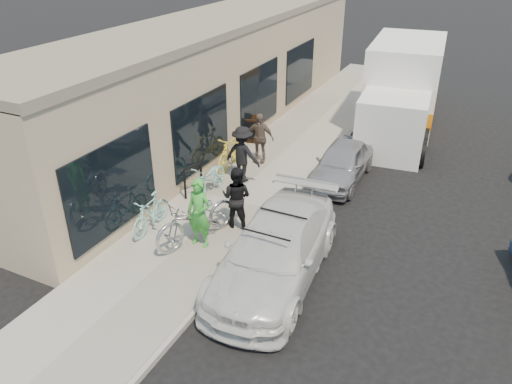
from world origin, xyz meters
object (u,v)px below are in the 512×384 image
(sandwich_board, at_px, (252,130))
(sedan_white, at_px, (275,251))
(bystander_a, at_px, (243,154))
(sedan_silver, at_px, (342,163))
(bystander_b, at_px, (259,138))
(cruiser_bike_a, at_px, (150,213))
(man_standing, at_px, (237,197))
(tandem_bike, at_px, (197,218))
(moving_truck, at_px, (401,93))
(woman_rider, at_px, (199,213))
(bike_rack, at_px, (193,177))
(cruiser_bike_c, at_px, (231,151))
(cruiser_bike_b, at_px, (210,179))

(sandwich_board, xyz_separation_m, sedan_white, (3.83, -6.57, 0.07))
(sedan_white, relative_size, bystander_a, 2.89)
(sedan_silver, relative_size, bystander_b, 2.10)
(sandwich_board, relative_size, cruiser_bike_a, 0.60)
(sedan_silver, distance_m, man_standing, 4.32)
(sedan_silver, relative_size, tandem_bike, 1.45)
(sandwich_board, relative_size, tandem_bike, 0.40)
(sedan_white, relative_size, man_standing, 3.04)
(bystander_b, bearing_deg, tandem_bike, -88.98)
(moving_truck, height_order, bystander_a, moving_truck)
(tandem_bike, relative_size, cruiser_bike_a, 1.51)
(sedan_white, height_order, woman_rider, woman_rider)
(sedan_white, bearing_deg, tandem_bike, 167.12)
(bike_rack, xyz_separation_m, cruiser_bike_c, (0.06, 2.17, -0.01))
(sedan_white, relative_size, moving_truck, 0.73)
(sedan_silver, bearing_deg, bystander_b, -177.36)
(sedan_silver, distance_m, cruiser_bike_c, 3.50)
(bike_rack, relative_size, tandem_bike, 0.39)
(moving_truck, xyz_separation_m, cruiser_bike_b, (-3.67, -8.04, -0.83))
(bike_rack, distance_m, tandem_bike, 2.38)
(tandem_bike, height_order, cruiser_bike_c, tandem_bike)
(bike_rack, xyz_separation_m, bystander_a, (0.84, 1.46, 0.30))
(cruiser_bike_b, height_order, bystander_b, bystander_b)
(bike_rack, distance_m, bystander_b, 3.04)
(bystander_b, bearing_deg, sedan_white, -67.78)
(moving_truck, bearing_deg, cruiser_bike_c, -128.72)
(bike_rack, xyz_separation_m, moving_truck, (4.07, 8.32, 0.74))
(cruiser_bike_c, xyz_separation_m, bystander_b, (0.62, 0.78, 0.27))
(woman_rider, distance_m, bystander_a, 3.60)
(sandwich_board, distance_m, man_standing, 5.64)
(bike_rack, distance_m, bystander_a, 1.71)
(bike_rack, height_order, cruiser_bike_a, cruiser_bike_a)
(bystander_b, bearing_deg, cruiser_bike_a, -104.34)
(sandwich_board, relative_size, sedan_white, 0.19)
(sedan_white, height_order, bystander_a, bystander_a)
(cruiser_bike_c, distance_m, bystander_b, 1.04)
(cruiser_bike_a, bearing_deg, tandem_bike, -0.19)
(cruiser_bike_b, relative_size, bystander_b, 1.11)
(bike_rack, relative_size, sandwich_board, 0.98)
(sandwich_board, height_order, cruiser_bike_b, same)
(sedan_white, bearing_deg, cruiser_bike_b, 136.56)
(man_standing, xyz_separation_m, bystander_a, (-1.05, 2.38, 0.04))
(cruiser_bike_b, distance_m, bystander_b, 2.71)
(moving_truck, xyz_separation_m, cruiser_bike_c, (-4.01, -6.16, -0.75))
(cruiser_bike_c, bearing_deg, tandem_bike, -75.94)
(cruiser_bike_a, distance_m, bystander_b, 5.04)
(sedan_white, height_order, tandem_bike, sedan_white)
(sedan_silver, relative_size, cruiser_bike_b, 1.90)
(bystander_a, xyz_separation_m, bystander_b, (-0.16, 1.49, -0.04))
(cruiser_bike_c, bearing_deg, man_standing, -62.56)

